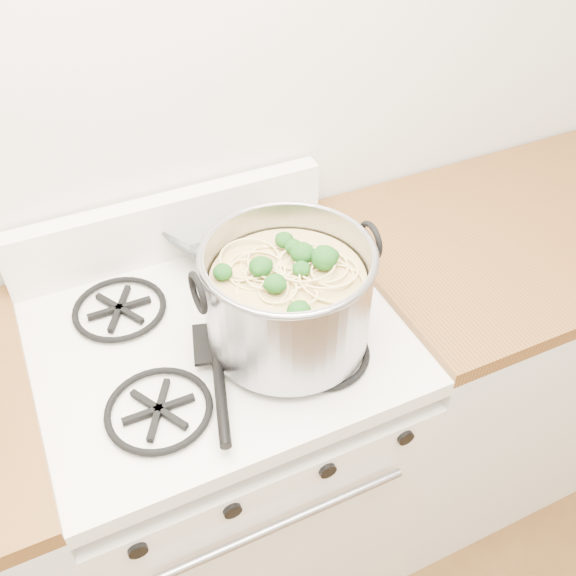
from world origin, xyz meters
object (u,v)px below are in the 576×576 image
Objects in this scene: stock_pot at (288,298)px; spatula at (215,340)px; glass_bowl at (217,235)px; gas_range at (230,457)px.

spatula is at bearing 165.32° from stock_pot.
glass_bowl reaches higher than spatula.
stock_pot is 3.47× the size of glass_bowl.
gas_range is 0.61m from stock_pot.
glass_bowl is (0.11, 0.28, 0.50)m from gas_range.
stock_pot is at bearing -86.79° from glass_bowl.
spatula is at bearing -111.15° from glass_bowl.
gas_range is 8.71× the size of glass_bowl.
stock_pot is 0.37m from glass_bowl.
spatula is (-0.15, 0.04, -0.09)m from stock_pot.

